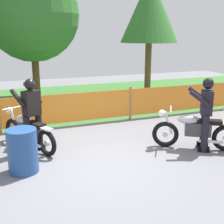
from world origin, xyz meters
TOP-DOWN VIEW (x-y plane):
  - ground at (0.00, 0.00)m, footprint 24.00×24.00m
  - grass_verge at (0.00, 6.07)m, footprint 24.00×6.64m
  - barrier_fence at (0.00, 2.75)m, footprint 11.70×0.08m
  - tree_near_left at (-0.47, 6.64)m, footprint 3.59×3.59m
  - tree_near_right at (4.43, 6.43)m, footprint 2.51×2.51m
  - motorcycle_lead at (-1.30, 1.36)m, footprint 1.06×1.75m
  - motorcycle_trailing at (2.35, -0.03)m, footprint 1.77×1.14m
  - rider_lead at (-1.21, 1.20)m, footprint 0.71×0.72m
  - rider_trailing at (2.51, -0.13)m, footprint 0.72×0.71m
  - oil_drum at (-1.52, 0.15)m, footprint 0.58×0.58m

SIDE VIEW (x-z plane):
  - ground at x=0.00m, z-range -0.02..0.00m
  - grass_verge at x=0.00m, z-range 0.00..0.01m
  - oil_drum at x=-1.52m, z-range 0.00..0.88m
  - motorcycle_lead at x=-1.30m, z-range -0.01..0.91m
  - motorcycle_trailing at x=2.35m, z-range -0.01..0.94m
  - barrier_fence at x=0.00m, z-range 0.02..1.07m
  - rider_lead at x=-1.21m, z-range 0.07..1.76m
  - rider_trailing at x=2.51m, z-range 0.07..1.76m
  - tree_near_left at x=-0.47m, z-range 0.76..5.88m
  - tree_near_right at x=4.43m, z-range 1.09..6.12m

